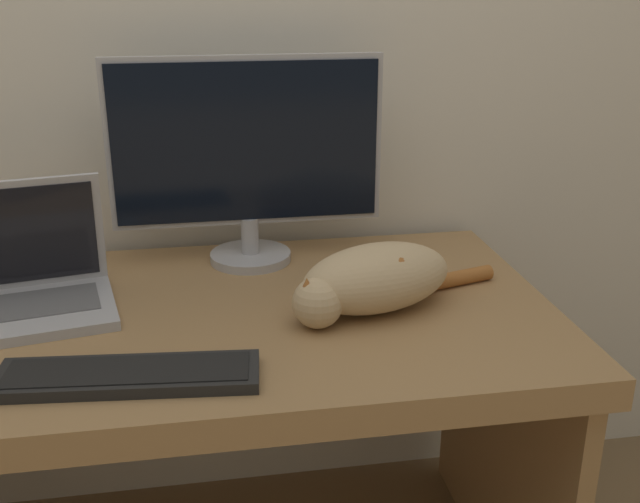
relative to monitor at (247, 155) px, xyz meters
The scene contains 5 objects.
desk 0.49m from the monitor, 115.02° to the right, with size 1.40×0.76×0.71m.
monitor is the anchor object (origin of this frame).
laptop 0.53m from the monitor, 155.50° to the right, with size 0.35×0.30×0.26m.
external_keyboard 0.61m from the monitor, 115.14° to the right, with size 0.43×0.16×0.02m.
cat 0.42m from the monitor, 55.43° to the right, with size 0.46×0.25×0.13m.
Camera 1 is at (0.01, -0.97, 1.34)m, focal length 42.00 mm.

